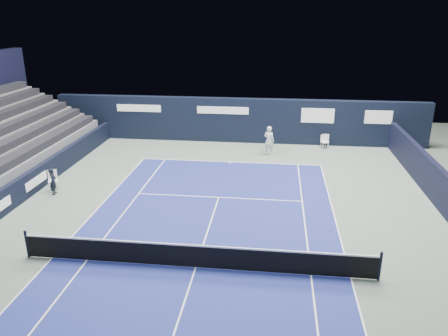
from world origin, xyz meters
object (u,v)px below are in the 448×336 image
(folding_chair_back_b, at_px, (324,141))
(tennis_player, at_px, (269,140))
(line_judge_chair, at_px, (53,178))
(tennis_net, at_px, (195,256))
(folding_chair_back_a, at_px, (326,140))

(folding_chair_back_b, distance_m, tennis_player, 4.15)
(line_judge_chair, relative_size, tennis_net, 0.08)
(line_judge_chair, height_order, tennis_player, tennis_player)
(folding_chair_back_a, height_order, folding_chair_back_b, folding_chair_back_b)
(folding_chair_back_a, xyz_separation_m, tennis_player, (-3.84, -2.16, 0.44))
(folding_chair_back_b, xyz_separation_m, line_judge_chair, (-14.67, -9.11, 0.06))
(line_judge_chair, bearing_deg, tennis_net, -60.83)
(tennis_player, bearing_deg, tennis_net, -99.54)
(folding_chair_back_b, relative_size, line_judge_chair, 0.90)
(tennis_net, xyz_separation_m, tennis_player, (2.30, 13.70, 0.44))
(folding_chair_back_a, bearing_deg, tennis_net, -108.85)
(tennis_net, bearing_deg, tennis_player, 80.46)
(folding_chair_back_a, bearing_deg, line_judge_chair, -145.32)
(tennis_net, distance_m, tennis_player, 13.90)
(line_judge_chair, distance_m, tennis_player, 13.17)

